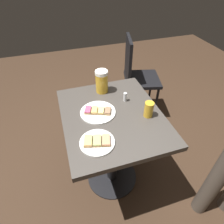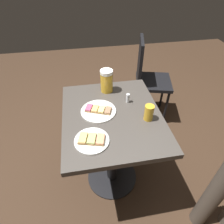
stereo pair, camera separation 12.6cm
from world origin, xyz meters
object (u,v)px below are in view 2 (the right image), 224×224
beer_glass_small (149,113)px  salt_shaker (128,98)px  cafe_chair (148,76)px  beer_mug (106,81)px  plate_far (98,111)px  plate_near (92,140)px

beer_glass_small → salt_shaker: 0.22m
cafe_chair → beer_mug: bearing=-30.7°
plate_far → beer_mug: 0.27m
plate_near → beer_mug: beer_mug is taller
plate_near → salt_shaker: bearing=-131.8°
cafe_chair → salt_shaker: bearing=-15.7°
beer_mug → beer_glass_small: size_ratio=1.64×
plate_far → plate_near: bearing=74.7°
plate_near → plate_far: (-0.07, -0.25, -0.00)m
plate_far → beer_mug: bearing=-111.2°
plate_near → cafe_chair: bearing=-124.4°
beer_mug → cafe_chair: beer_mug is taller
plate_near → beer_glass_small: bearing=-161.6°
beer_glass_small → plate_far: bearing=-22.5°
plate_near → salt_shaker: salt_shaker is taller
plate_near → beer_mug: (-0.16, -0.49, 0.08)m
plate_near → beer_mug: 0.52m
beer_mug → beer_glass_small: 0.43m
plate_far → salt_shaker: 0.23m
plate_near → salt_shaker: 0.43m
plate_far → cafe_chair: bearing=-129.3°
beer_glass_small → cafe_chair: size_ratio=0.11×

